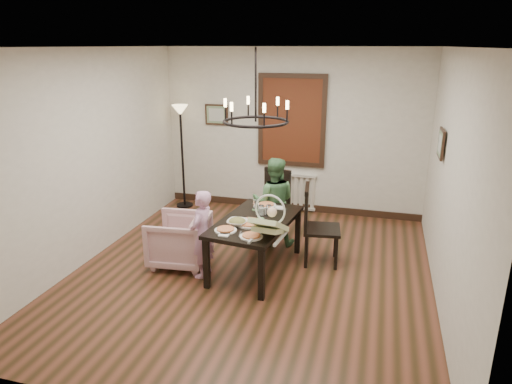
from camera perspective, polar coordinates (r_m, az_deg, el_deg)
The scene contains 17 objects.
room_shell at distance 5.85m, azimuth 0.38°, elevation 3.85°, with size 4.51×5.00×2.81m.
dining_table at distance 5.86m, azimuth -0.04°, elevation -4.25°, with size 1.01×1.57×0.69m.
chair_far at distance 6.96m, azimuth 1.83°, elevation -1.45°, with size 0.45×0.45×1.03m, color black, non-canonical shape.
chair_right at distance 6.13m, azimuth 8.28°, elevation -4.11°, with size 0.48×0.48×1.08m, color black, non-canonical shape.
armchair at distance 6.20m, azimuth -9.57°, elevation -5.95°, with size 0.73×0.75×0.68m, color #D9A6AC.
elderly_woman at distance 5.81m, azimuth -6.76°, elevation -6.11°, with size 0.34×0.23×0.94m, color #C78DB0.
seated_man at distance 6.66m, azimuth 2.23°, elevation -2.11°, with size 0.53×0.41×1.08m, color #487747.
baby_bouncer at distance 5.25m, azimuth 1.64°, elevation -3.93°, with size 0.39×0.54×0.35m, color beige, non-canonical shape.
salad_bowl at distance 5.66m, azimuth -2.36°, elevation -3.77°, with size 0.30×0.30×0.07m, color white.
pizza_platter at distance 5.68m, azimuth -0.82°, elevation -3.88°, with size 0.34×0.34×0.04m, color tan.
drinking_glass at distance 5.93m, azimuth 0.64°, elevation -2.33°, with size 0.07×0.07×0.15m, color silver.
window_blinds at distance 7.81m, azimuth 4.48°, elevation 8.86°, with size 1.00×0.03×1.40m, color #571B11.
radiator at distance 8.12m, azimuth 4.30°, elevation 0.14°, with size 0.92×0.12×0.62m, color silver, non-canonical shape.
picture_back at distance 8.18m, azimuth -4.94°, elevation 9.62°, with size 0.42×0.03×0.36m, color black.
picture_right at distance 6.16m, azimuth 22.13°, elevation 5.63°, with size 0.42×0.03×0.36m, color black.
floor_lamp at distance 8.24m, azimuth -9.18°, elevation 4.20°, with size 0.30×0.30×1.80m, color black, non-canonical shape.
chandelier at distance 5.50m, azimuth -0.04°, elevation 8.79°, with size 0.80×0.80×0.04m, color black.
Camera 1 is at (1.49, -5.11, 2.82)m, focal length 32.00 mm.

